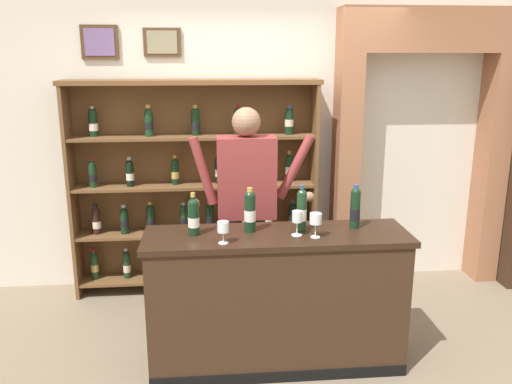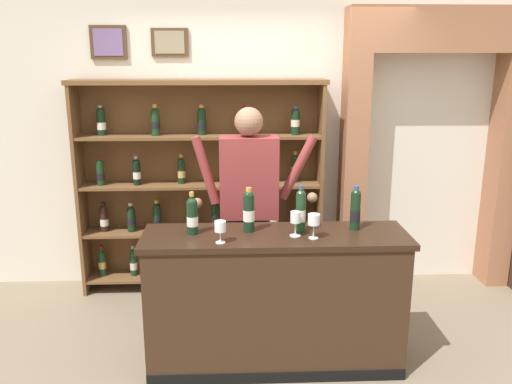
# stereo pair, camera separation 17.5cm
# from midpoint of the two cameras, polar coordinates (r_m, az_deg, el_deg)

# --- Properties ---
(ground_plane) EXTENTS (14.00, 14.00, 0.02)m
(ground_plane) POSITION_cam_midpoint_polar(r_m,az_deg,el_deg) (3.96, 2.93, -18.01)
(ground_plane) COLOR #7A6B56
(back_wall) EXTENTS (12.00, 0.19, 3.16)m
(back_wall) POSITION_cam_midpoint_polar(r_m,az_deg,el_deg) (4.91, 1.49, 8.32)
(back_wall) COLOR silver
(back_wall) RESTS_ON ground
(wine_shelf) EXTENTS (2.20, 0.32, 1.92)m
(wine_shelf) POSITION_cam_midpoint_polar(r_m,az_deg,el_deg) (4.77, -4.89, 0.96)
(wine_shelf) COLOR brown
(wine_shelf) RESTS_ON ground
(archway_doorway) EXTENTS (1.59, 0.45, 2.52)m
(archway_doorway) POSITION_cam_midpoint_polar(r_m,az_deg,el_deg) (5.13, 18.95, 6.27)
(archway_doorway) COLOR #9E6647
(archway_doorway) RESTS_ON ground
(tasting_counter) EXTENTS (1.78, 0.52, 0.96)m
(tasting_counter) POSITION_cam_midpoint_polar(r_m,az_deg,el_deg) (3.72, 3.43, -11.61)
(tasting_counter) COLOR #382316
(tasting_counter) RESTS_ON ground
(shopkeeper) EXTENTS (0.97, 0.22, 1.75)m
(shopkeeper) POSITION_cam_midpoint_polar(r_m,az_deg,el_deg) (4.05, 0.50, -0.13)
(shopkeeper) COLOR #2D3347
(shopkeeper) RESTS_ON ground
(tasting_bottle_grappa) EXTENTS (0.08, 0.08, 0.29)m
(tasting_bottle_grappa) POSITION_cam_midpoint_polar(r_m,az_deg,el_deg) (3.51, -5.48, -2.53)
(tasting_bottle_grappa) COLOR black
(tasting_bottle_grappa) RESTS_ON tasting_counter
(tasting_bottle_chianti) EXTENTS (0.08, 0.08, 0.30)m
(tasting_bottle_chianti) POSITION_cam_midpoint_polar(r_m,az_deg,el_deg) (3.53, 0.63, -2.01)
(tasting_bottle_chianti) COLOR black
(tasting_bottle_chianti) RESTS_ON tasting_counter
(tasting_bottle_vin_santo) EXTENTS (0.07, 0.07, 0.32)m
(tasting_bottle_vin_santo) POSITION_cam_midpoint_polar(r_m,az_deg,el_deg) (3.55, 6.26, -1.99)
(tasting_bottle_vin_santo) COLOR #19381E
(tasting_bottle_vin_santo) RESTS_ON tasting_counter
(tasting_bottle_bianco) EXTENTS (0.07, 0.07, 0.31)m
(tasting_bottle_bianco) POSITION_cam_midpoint_polar(r_m,az_deg,el_deg) (3.65, 12.04, -1.80)
(tasting_bottle_bianco) COLOR black
(tasting_bottle_bianco) RESTS_ON tasting_counter
(wine_glass_center) EXTENTS (0.07, 0.07, 0.17)m
(wine_glass_center) POSITION_cam_midpoint_polar(r_m,az_deg,el_deg) (3.46, 5.72, -2.88)
(wine_glass_center) COLOR silver
(wine_glass_center) RESTS_ON tasting_counter
(wine_glass_spare) EXTENTS (0.07, 0.07, 0.14)m
(wine_glass_spare) POSITION_cam_midpoint_polar(r_m,az_deg,el_deg) (3.33, -2.39, -3.88)
(wine_glass_spare) COLOR silver
(wine_glass_spare) RESTS_ON tasting_counter
(wine_glass_right) EXTENTS (0.08, 0.08, 0.16)m
(wine_glass_right) POSITION_cam_midpoint_polar(r_m,az_deg,el_deg) (3.44, 7.72, -3.11)
(wine_glass_right) COLOR silver
(wine_glass_right) RESTS_ON tasting_counter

